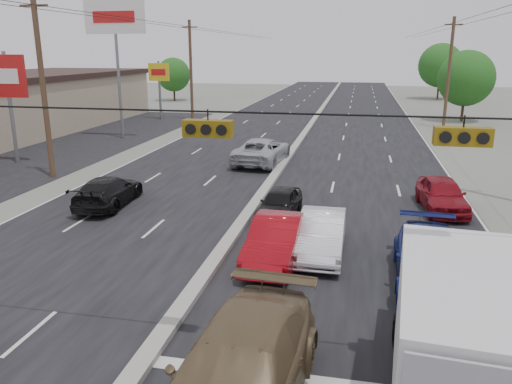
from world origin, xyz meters
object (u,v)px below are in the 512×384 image
Objects in this scene: utility_pole_left_c at (191,70)px; tree_left_far at (173,75)px; red_sedan at (276,240)px; queue_car_e at (442,195)px; utility_pole_right_c at (449,72)px; queue_car_a at (280,203)px; oncoming_far at (262,151)px; oncoming_near at (108,191)px; pole_sign_far at (159,77)px; queue_car_d at (432,261)px; tree_right_far at (441,65)px; tan_sedan at (239,375)px; pole_sign_mid at (7,82)px; pole_sign_billboard at (115,26)px; queue_car_b at (322,234)px; box_truck at (460,339)px; tree_right_mid at (466,78)px; utility_pole_left_b at (43,87)px; black_suv at (469,379)px.

utility_pole_left_c is 1.63× the size of tree_left_far.
queue_car_e is (6.42, 7.09, -0.01)m from red_sedan.
utility_pole_right_c is 1.63× the size of tree_left_far.
queue_car_e is at bearing 24.28° from queue_car_a.
queue_car_a is 0.63× the size of oncoming_far.
oncoming_near is (15.30, -49.40, -3.03)m from tree_left_far.
queue_car_e is at bearing -47.92° from pole_sign_far.
tree_left_far is 62.22m from queue_car_d.
red_sedan is 1.04× the size of queue_car_e.
tree_right_far is (32.00, 30.00, 0.55)m from pole_sign_far.
tan_sedan is 8.13m from queue_car_d.
queue_car_e is (25.44, -5.07, -4.36)m from pole_sign_mid.
tree_left_far is at bearing 103.19° from pole_sign_billboard.
tan_sedan is (15.03, -41.77, -4.22)m from utility_pole_left_c.
pole_sign_mid reaches higher than queue_car_b.
pole_sign_billboard is at bearing 75.96° from pole_sign_mid.
box_truck is at bearing -64.90° from utility_pole_left_c.
tree_right_mid is at bearing -126.03° from oncoming_near.
utility_pole_left_b is 35.36m from utility_pole_right_c.
utility_pole_left_b is at bearing -33.69° from pole_sign_mid.
pole_sign_far is at bearing 113.78° from black_suv.
tree_right_mid reaches higher than oncoming_near.
tree_right_far is (33.00, 52.00, -0.16)m from pole_sign_mid.
pole_sign_billboard is 25.03m from queue_car_a.
queue_car_d is at bearing -28.39° from pole_sign_mid.
utility_pole_left_b is 61.95m from tree_right_far.
oncoming_far is (-8.40, 15.95, 0.04)m from queue_car_d.
utility_pole_right_c is at bearing 74.66° from queue_car_a.
pole_sign_mid is 22.99m from red_sedan.
utility_pole_left_c is at bearing 120.12° from box_truck.
utility_pole_left_b is at bearing 149.23° from red_sedan.
utility_pole_left_b is 25.00m from utility_pole_left_c.
queue_car_d is 18.03m from oncoming_far.
black_suv is 1.05× the size of oncoming_near.
oncoming_far is (-3.93, 22.74, -0.07)m from tan_sedan.
queue_car_d is at bearing -101.32° from tree_right_mid.
utility_pole_right_c is 1.48× the size of box_truck.
pole_sign_mid is 1.29× the size of queue_car_d.
red_sedan is (14.52, -9.16, -4.35)m from utility_pole_left_b.
tree_right_far is 1.33× the size of tan_sedan.
queue_car_e is (5.90, 14.70, -0.14)m from tan_sedan.
pole_sign_mid reaches higher than tree_left_far.
tan_sedan is (-4.16, -0.80, -0.83)m from box_truck.
pole_sign_far reaches higher than box_truck.
pole_sign_mid is 1.88× the size of queue_car_a.
oncoming_near is at bearing 131.04° from tan_sedan.
pole_sign_mid is 13.44m from oncoming_near.
pole_sign_far is 46.90m from box_truck.
queue_car_a is at bearing 109.82° from oncoming_far.
tree_right_far is 61.41m from queue_car_a.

